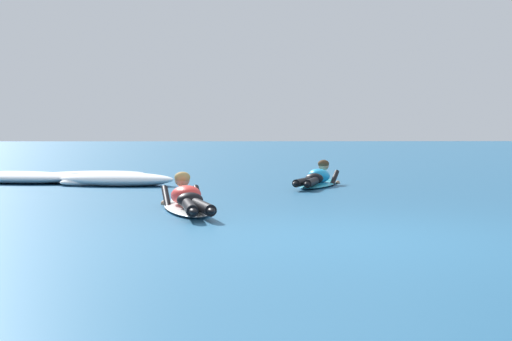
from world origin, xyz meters
The scene contains 6 objects.
ground_plane centered at (0.00, 10.00, 0.00)m, with size 120.00×120.00×0.00m, color #235B84.
surfer_near centered at (-1.67, 2.46, 0.14)m, with size 0.94×2.60×0.54m.
surfer_far centered at (0.56, 6.61, 0.14)m, with size 1.23×2.41×0.54m.
whitewater_front centered at (-4.25, 9.50, 0.07)m, with size 2.54×1.31×0.15m.
whitewater_mid_right centered at (-3.27, 6.93, 0.12)m, with size 2.38×1.29×0.26m.
whitewater_back centered at (-5.44, 7.78, 0.11)m, with size 3.24×1.87×0.24m.
Camera 1 is at (-1.15, -6.97, 1.05)m, focal length 50.59 mm.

